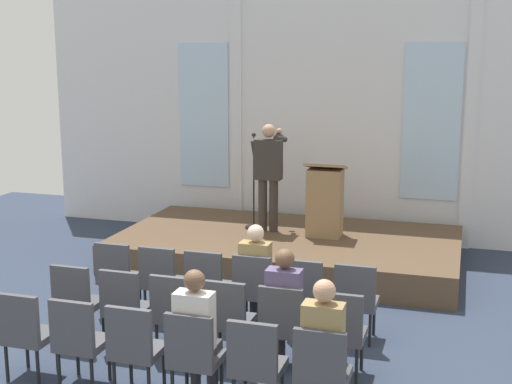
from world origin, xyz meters
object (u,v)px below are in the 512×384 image
object	(u,v)px
chair_r1_c3	(228,316)
chair_r1_c5	(341,329)
chair_r2_c4	(256,361)
audience_r2_c5	(324,344)
chair_r1_c4	(283,322)
speaker	(268,169)
audience_r0_c3	(257,270)
chair_r0_c4	(304,292)
chair_r0_c2	(207,282)
chair_r1_c0	(77,298)
chair_r0_c0	(117,273)
audience_r1_c4	(285,302)
chair_r1_c2	(175,310)
chair_r2_c0	(26,330)
chair_r0_c1	(161,277)
chair_r2_c5	(322,370)
chair_r2_c3	(194,352)
chair_r2_c2	(135,345)
audience_r2_c3	(197,329)
lectern	(325,201)
mic_stand	(254,208)
chair_r1_c1	(125,304)
chair_r0_c5	(356,297)
chair_r2_c1	(79,337)

from	to	relation	value
chair_r1_c3	chair_r1_c5	distance (m)	1.20
chair_r2_c4	audience_r2_c5	world-z (taller)	audience_r2_c5
chair_r1_c4	audience_r2_c5	distance (m)	1.08
speaker	audience_r0_c3	size ratio (longest dim) A/B	1.34
speaker	chair_r0_c4	xyz separation A→B (m)	(1.27, -2.91, -0.90)
chair_r0_c2	audience_r2_c5	xyz separation A→B (m)	(1.80, -1.82, 0.21)
chair_r0_c4	chair_r1_c0	world-z (taller)	same
chair_r0_c0	audience_r1_c4	world-z (taller)	audience_r1_c4
chair_r1_c2	chair_r2_c0	distance (m)	1.53
chair_r0_c2	audience_r0_c3	distance (m)	0.63
chair_r0_c4	audience_r2_c5	size ratio (longest dim) A/B	0.70
chair_r0_c1	audience_r1_c4	world-z (taller)	audience_r1_c4
chair_r1_c0	chair_r1_c3	distance (m)	1.80
audience_r0_c3	chair_r2_c5	distance (m)	2.33
chair_r0_c4	chair_r2_c3	xyz separation A→B (m)	(-0.60, -1.90, 0.00)
chair_r1_c5	chair_r2_c2	size ratio (longest dim) A/B	1.00
speaker	chair_r1_c3	bearing A→B (deg)	-80.21
chair_r0_c1	audience_r2_c3	size ratio (longest dim) A/B	0.71
chair_r0_c0	chair_r1_c3	world-z (taller)	same
chair_r2_c4	chair_r1_c0	bearing A→B (deg)	158.38
chair_r0_c4	audience_r2_c3	xyz separation A→B (m)	(-0.60, -1.82, 0.20)
chair_r1_c2	audience_r2_c5	world-z (taller)	audience_r2_c5
lectern	chair_r2_c5	world-z (taller)	lectern
mic_stand	chair_r1_c2	bearing A→B (deg)	-85.16
speaker	chair_r1_c0	bearing A→B (deg)	-106.37
chair_r1_c4	chair_r2_c2	xyz separation A→B (m)	(-1.20, -0.95, 0.00)
chair_r1_c1	chair_r2_c4	size ratio (longest dim) A/B	1.00
lectern	audience_r1_c4	distance (m)	3.75
chair_r0_c0	chair_r2_c5	size ratio (longest dim) A/B	1.00
mic_stand	chair_r1_c2	distance (m)	3.97
chair_r1_c1	audience_r2_c3	world-z (taller)	audience_r2_c3
chair_r0_c0	chair_r0_c5	distance (m)	3.00
chair_r0_c1	audience_r2_c3	distance (m)	2.19
chair_r0_c1	chair_r1_c1	world-z (taller)	same
chair_r2_c2	chair_r2_c5	xyz separation A→B (m)	(1.80, 0.00, 0.00)
chair_r1_c1	chair_r0_c1	bearing A→B (deg)	90.00
chair_r1_c1	speaker	bearing A→B (deg)	82.12
chair_r1_c1	chair_r0_c4	bearing A→B (deg)	27.85
chair_r1_c1	audience_r2_c3	distance (m)	1.49
chair_r1_c4	chair_r2_c3	bearing A→B (deg)	-122.25
speaker	chair_r2_c5	world-z (taller)	speaker
chair_r1_c0	chair_r1_c1	distance (m)	0.60
chair_r2_c3	chair_r2_c5	distance (m)	1.20
lectern	audience_r2_c5	size ratio (longest dim) A/B	0.86
lectern	chair_r0_c5	bearing A→B (deg)	-71.68
chair_r0_c2	chair_r0_c1	bearing A→B (deg)	180.00
chair_r0_c2	chair_r2_c1	world-z (taller)	same
audience_r1_c4	chair_r2_c0	world-z (taller)	audience_r1_c4
chair_r2_c0	audience_r1_c4	bearing A→B (deg)	23.30
chair_r1_c4	chair_r1_c5	xyz separation A→B (m)	(0.60, 0.00, 0.00)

